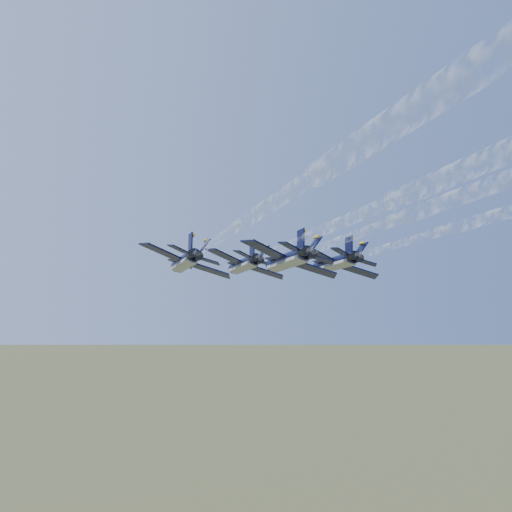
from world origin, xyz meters
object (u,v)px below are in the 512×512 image
jet_lead (243,264)px  jet_right (334,263)px  jet_left (184,261)px  jet_slot (287,260)px

jet_lead → jet_right: bearing=-44.5°
jet_left → jet_right: (24.27, -5.82, 0.00)m
jet_slot → jet_right: bearing=41.9°
jet_lead → jet_left: bearing=-136.0°
jet_slot → jet_left: bearing=141.7°
jet_lead → jet_slot: same height
jet_left → jet_slot: bearing=-38.3°
jet_lead → jet_right: (9.08, -14.69, 0.00)m
jet_lead → jet_left: 17.59m
jet_right → jet_slot: size_ratio=1.00×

